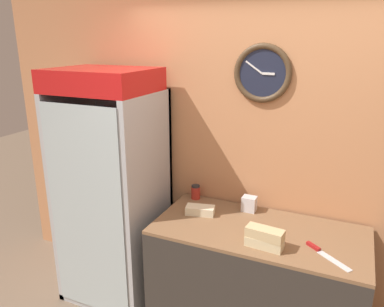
{
  "coord_description": "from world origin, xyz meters",
  "views": [
    {
      "loc": [
        0.55,
        -1.49,
        2.25
      ],
      "look_at": [
        -0.54,
        0.94,
        1.41
      ],
      "focal_mm": 35.0,
      "sensor_mm": 36.0,
      "label": 1
    }
  ],
  "objects_px": {
    "sandwich_stack_bottom": "(264,242)",
    "sandwich_stack_middle": "(265,233)",
    "condiment_jar": "(196,192)",
    "napkin_dispenser": "(249,204)",
    "chefs_knife": "(322,252)",
    "beverage_cooler": "(115,176)",
    "sandwich_flat_left": "(200,210)"
  },
  "relations": [
    {
      "from": "sandwich_flat_left",
      "to": "napkin_dispenser",
      "type": "bearing_deg",
      "value": 32.48
    },
    {
      "from": "beverage_cooler",
      "to": "sandwich_stack_middle",
      "type": "xyz_separation_m",
      "value": [
        1.38,
        -0.29,
        -0.09
      ]
    },
    {
      "from": "beverage_cooler",
      "to": "sandwich_stack_bottom",
      "type": "distance_m",
      "value": 1.42
    },
    {
      "from": "sandwich_stack_bottom",
      "to": "chefs_knife",
      "type": "distance_m",
      "value": 0.37
    },
    {
      "from": "beverage_cooler",
      "to": "napkin_dispenser",
      "type": "height_order",
      "value": "beverage_cooler"
    },
    {
      "from": "beverage_cooler",
      "to": "chefs_knife",
      "type": "xyz_separation_m",
      "value": [
        1.74,
        -0.21,
        -0.19
      ]
    },
    {
      "from": "chefs_knife",
      "to": "napkin_dispenser",
      "type": "height_order",
      "value": "napkin_dispenser"
    },
    {
      "from": "sandwich_stack_bottom",
      "to": "condiment_jar",
      "type": "bearing_deg",
      "value": 143.86
    },
    {
      "from": "condiment_jar",
      "to": "napkin_dispenser",
      "type": "relative_size",
      "value": 1.01
    },
    {
      "from": "condiment_jar",
      "to": "napkin_dispenser",
      "type": "height_order",
      "value": "condiment_jar"
    },
    {
      "from": "sandwich_stack_bottom",
      "to": "napkin_dispenser",
      "type": "distance_m",
      "value": 0.54
    },
    {
      "from": "sandwich_stack_bottom",
      "to": "napkin_dispenser",
      "type": "height_order",
      "value": "napkin_dispenser"
    },
    {
      "from": "sandwich_stack_middle",
      "to": "sandwich_flat_left",
      "type": "xyz_separation_m",
      "value": [
        -0.58,
        0.27,
        -0.07
      ]
    },
    {
      "from": "sandwich_stack_middle",
      "to": "sandwich_flat_left",
      "type": "relative_size",
      "value": 1.07
    },
    {
      "from": "beverage_cooler",
      "to": "napkin_dispenser",
      "type": "bearing_deg",
      "value": 9.92
    },
    {
      "from": "sandwich_stack_bottom",
      "to": "sandwich_stack_middle",
      "type": "distance_m",
      "value": 0.07
    },
    {
      "from": "beverage_cooler",
      "to": "condiment_jar",
      "type": "height_order",
      "value": "beverage_cooler"
    },
    {
      "from": "beverage_cooler",
      "to": "chefs_knife",
      "type": "distance_m",
      "value": 1.76
    },
    {
      "from": "sandwich_stack_middle",
      "to": "napkin_dispenser",
      "type": "relative_size",
      "value": 2.13
    },
    {
      "from": "beverage_cooler",
      "to": "sandwich_stack_bottom",
      "type": "bearing_deg",
      "value": -11.81
    },
    {
      "from": "chefs_knife",
      "to": "napkin_dispenser",
      "type": "relative_size",
      "value": 2.5
    },
    {
      "from": "sandwich_stack_bottom",
      "to": "condiment_jar",
      "type": "distance_m",
      "value": 0.9
    },
    {
      "from": "sandwich_stack_middle",
      "to": "napkin_dispenser",
      "type": "bearing_deg",
      "value": 116.3
    },
    {
      "from": "sandwich_flat_left",
      "to": "beverage_cooler",
      "type": "bearing_deg",
      "value": 178.98
    },
    {
      "from": "napkin_dispenser",
      "to": "sandwich_stack_bottom",
      "type": "bearing_deg",
      "value": -63.7
    },
    {
      "from": "chefs_knife",
      "to": "condiment_jar",
      "type": "xyz_separation_m",
      "value": [
        -1.08,
        0.45,
        0.05
      ]
    },
    {
      "from": "sandwich_flat_left",
      "to": "sandwich_stack_middle",
      "type": "bearing_deg",
      "value": -25.44
    },
    {
      "from": "sandwich_stack_middle",
      "to": "chefs_knife",
      "type": "bearing_deg",
      "value": 12.22
    },
    {
      "from": "chefs_knife",
      "to": "condiment_jar",
      "type": "distance_m",
      "value": 1.18
    },
    {
      "from": "sandwich_flat_left",
      "to": "napkin_dispenser",
      "type": "height_order",
      "value": "napkin_dispenser"
    },
    {
      "from": "beverage_cooler",
      "to": "condiment_jar",
      "type": "relative_size",
      "value": 16.59
    },
    {
      "from": "sandwich_stack_middle",
      "to": "napkin_dispenser",
      "type": "distance_m",
      "value": 0.55
    }
  ]
}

